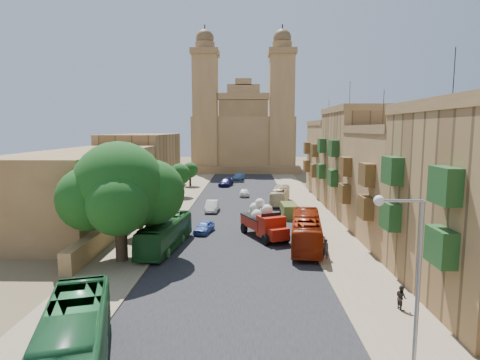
{
  "coord_description": "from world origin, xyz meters",
  "views": [
    {
      "loc": [
        0.99,
        -28.29,
        10.92
      ],
      "look_at": [
        0.0,
        26.0,
        4.0
      ],
      "focal_mm": 30.0,
      "sensor_mm": 36.0,
      "label": 1
    }
  ],
  "objects_px": {
    "car_white_a": "(212,206)",
    "pedestrian_b": "(401,297)",
    "ficus_tree": "(121,191)",
    "car_cream": "(257,215)",
    "street_tree_d": "(190,170)",
    "pedestrian_c": "(305,219)",
    "streetlamp": "(408,267)",
    "bus_green_north": "(165,234)",
    "church": "(244,134)",
    "car_blue_a": "(204,227)",
    "bus_cream_east": "(280,196)",
    "car_blue_b": "(239,176)",
    "pedestrian_a": "(325,249)",
    "street_tree_c": "(179,174)",
    "street_tree_b": "(164,183)",
    "olive_pickup": "(289,211)",
    "car_white_b": "(244,192)",
    "bus_green_south": "(71,352)",
    "street_tree_a": "(140,200)",
    "bus_red_east": "(306,231)",
    "car_dkblue": "(226,182)"
  },
  "relations": [
    {
      "from": "streetlamp",
      "to": "car_dkblue",
      "type": "relative_size",
      "value": 1.66
    },
    {
      "from": "car_white_a",
      "to": "pedestrian_b",
      "type": "relative_size",
      "value": 2.93
    },
    {
      "from": "street_tree_b",
      "to": "bus_cream_east",
      "type": "distance_m",
      "value": 17.03
    },
    {
      "from": "ficus_tree",
      "to": "pedestrian_c",
      "type": "relative_size",
      "value": 5.57
    },
    {
      "from": "streetlamp",
      "to": "bus_green_north",
      "type": "relative_size",
      "value": 0.82
    },
    {
      "from": "car_blue_a",
      "to": "car_cream",
      "type": "xyz_separation_m",
      "value": [
        5.68,
        5.98,
        0.06
      ]
    },
    {
      "from": "car_white_a",
      "to": "bus_red_east",
      "type": "bearing_deg",
      "value": -55.58
    },
    {
      "from": "ficus_tree",
      "to": "car_white_b",
      "type": "xyz_separation_m",
      "value": [
        9.93,
        32.44,
        -5.25
      ]
    },
    {
      "from": "bus_cream_east",
      "to": "car_blue_b",
      "type": "xyz_separation_m",
      "value": [
        -6.63,
        28.5,
        -0.53
      ]
    },
    {
      "from": "car_blue_b",
      "to": "car_dkblue",
      "type": "bearing_deg",
      "value": -84.68
    },
    {
      "from": "olive_pickup",
      "to": "car_cream",
      "type": "height_order",
      "value": "olive_pickup"
    },
    {
      "from": "bus_green_north",
      "to": "car_blue_b",
      "type": "relative_size",
      "value": 2.42
    },
    {
      "from": "pedestrian_a",
      "to": "bus_green_north",
      "type": "bearing_deg",
      "value": -22.68
    },
    {
      "from": "car_cream",
      "to": "pedestrian_c",
      "type": "xyz_separation_m",
      "value": [
        5.38,
        -3.36,
        0.21
      ]
    },
    {
      "from": "church",
      "to": "car_dkblue",
      "type": "bearing_deg",
      "value": -95.79
    },
    {
      "from": "bus_green_north",
      "to": "car_white_b",
      "type": "height_order",
      "value": "bus_green_north"
    },
    {
      "from": "bus_cream_east",
      "to": "pedestrian_c",
      "type": "distance_m",
      "value": 14.2
    },
    {
      "from": "car_cream",
      "to": "car_dkblue",
      "type": "relative_size",
      "value": 1.0
    },
    {
      "from": "ficus_tree",
      "to": "pedestrian_b",
      "type": "xyz_separation_m",
      "value": [
        19.8,
        -8.85,
        -5.14
      ]
    },
    {
      "from": "bus_cream_east",
      "to": "street_tree_d",
      "type": "bearing_deg",
      "value": -38.52
    },
    {
      "from": "church",
      "to": "bus_green_south",
      "type": "relative_size",
      "value": 3.18
    },
    {
      "from": "streetlamp",
      "to": "bus_green_north",
      "type": "distance_m",
      "value": 24.32
    },
    {
      "from": "car_blue_b",
      "to": "pedestrian_c",
      "type": "xyz_separation_m",
      "value": [
        8.3,
        -42.6,
        0.21
      ]
    },
    {
      "from": "pedestrian_a",
      "to": "car_blue_a",
      "type": "bearing_deg",
      "value": -48.69
    },
    {
      "from": "street_tree_c",
      "to": "pedestrian_a",
      "type": "bearing_deg",
      "value": -60.76
    },
    {
      "from": "olive_pickup",
      "to": "street_tree_d",
      "type": "bearing_deg",
      "value": 120.78
    },
    {
      "from": "bus_red_east",
      "to": "street_tree_c",
      "type": "bearing_deg",
      "value": -51.73
    },
    {
      "from": "bus_green_south",
      "to": "bus_green_north",
      "type": "bearing_deg",
      "value": 73.56
    },
    {
      "from": "ficus_tree",
      "to": "street_tree_b",
      "type": "relative_size",
      "value": 1.77
    },
    {
      "from": "street_tree_d",
      "to": "pedestrian_c",
      "type": "distance_m",
      "value": 36.85
    },
    {
      "from": "street_tree_c",
      "to": "pedestrian_b",
      "type": "xyz_separation_m",
      "value": [
        20.38,
        -40.84,
        -2.86
      ]
    },
    {
      "from": "street_tree_c",
      "to": "pedestrian_c",
      "type": "height_order",
      "value": "street_tree_c"
    },
    {
      "from": "street_tree_c",
      "to": "car_cream",
      "type": "xyz_separation_m",
      "value": [
        12.12,
        -16.99,
        -2.93
      ]
    },
    {
      "from": "streetlamp",
      "to": "car_dkblue",
      "type": "bearing_deg",
      "value": 100.23
    },
    {
      "from": "street_tree_b",
      "to": "car_blue_a",
      "type": "distance_m",
      "value": 13.11
    },
    {
      "from": "ficus_tree",
      "to": "bus_cream_east",
      "type": "distance_m",
      "value": 30.28
    },
    {
      "from": "street_tree_b",
      "to": "ficus_tree",
      "type": "bearing_deg",
      "value": -88.31
    },
    {
      "from": "street_tree_d",
      "to": "car_white_a",
      "type": "height_order",
      "value": "street_tree_d"
    },
    {
      "from": "pedestrian_b",
      "to": "olive_pickup",
      "type": "bearing_deg",
      "value": -1.48
    },
    {
      "from": "street_tree_a",
      "to": "bus_red_east",
      "type": "distance_m",
      "value": 17.06
    },
    {
      "from": "street_tree_d",
      "to": "ficus_tree",
      "type": "bearing_deg",
      "value": -89.23
    },
    {
      "from": "ficus_tree",
      "to": "car_cream",
      "type": "bearing_deg",
      "value": 52.45
    },
    {
      "from": "streetlamp",
      "to": "ficus_tree",
      "type": "bearing_deg",
      "value": 136.95
    },
    {
      "from": "ficus_tree",
      "to": "car_blue_a",
      "type": "distance_m",
      "value": 11.98
    },
    {
      "from": "bus_cream_east",
      "to": "car_white_a",
      "type": "distance_m",
      "value": 11.08
    },
    {
      "from": "street_tree_d",
      "to": "bus_green_north",
      "type": "distance_m",
      "value": 40.82
    },
    {
      "from": "church",
      "to": "car_blue_a",
      "type": "xyz_separation_m",
      "value": [
        -3.56,
        -65.58,
        -8.89
      ]
    },
    {
      "from": "car_blue_a",
      "to": "car_dkblue",
      "type": "distance_m",
      "value": 34.97
    },
    {
      "from": "car_cream",
      "to": "pedestrian_b",
      "type": "distance_m",
      "value": 25.24
    },
    {
      "from": "street_tree_d",
      "to": "bus_cream_east",
      "type": "distance_m",
      "value": 24.23
    }
  ]
}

